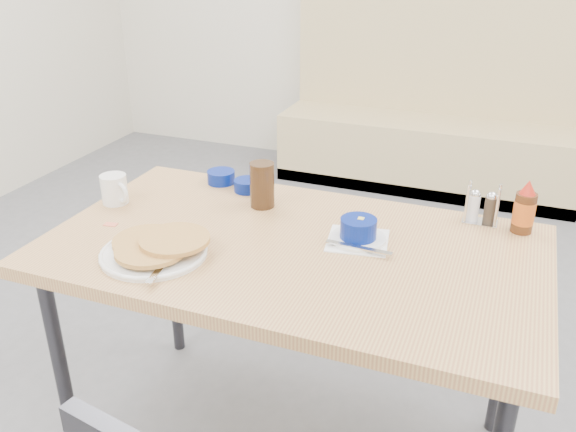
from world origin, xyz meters
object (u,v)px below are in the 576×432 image
(coffee_mug, at_px, (115,189))
(condiment_caddy, at_px, (482,210))
(dining_table, at_px, (292,263))
(syrup_bottle, at_px, (524,210))
(butter_bowl, at_px, (247,185))
(pancake_plate, at_px, (156,248))
(creamer_bowl, at_px, (221,177))
(booth_bench, at_px, (429,132))
(grits_setting, at_px, (358,232))
(amber_tumbler, at_px, (262,185))

(coffee_mug, distance_m, condiment_caddy, 1.15)
(condiment_caddy, bearing_deg, dining_table, -144.45)
(syrup_bottle, bearing_deg, butter_bowl, -179.07)
(pancake_plate, relative_size, coffee_mug, 2.53)
(pancake_plate, distance_m, condiment_caddy, 0.97)
(creamer_bowl, distance_m, syrup_bottle, 1.00)
(booth_bench, bearing_deg, coffee_mug, -104.42)
(pancake_plate, height_order, creamer_bowl, pancake_plate)
(condiment_caddy, height_order, syrup_bottle, syrup_bottle)
(grits_setting, distance_m, syrup_bottle, 0.49)
(coffee_mug, distance_m, amber_tumbler, 0.48)
(booth_bench, xyz_separation_m, pancake_plate, (-0.32, -2.73, 0.43))
(pancake_plate, distance_m, amber_tumbler, 0.43)
(dining_table, distance_m, pancake_plate, 0.39)
(pancake_plate, bearing_deg, dining_table, 30.88)
(amber_tumbler, bearing_deg, pancake_plate, -109.21)
(dining_table, xyz_separation_m, coffee_mug, (-0.64, 0.06, 0.11))
(booth_bench, distance_m, syrup_bottle, 2.34)
(pancake_plate, bearing_deg, creamer_bowl, 97.79)
(coffee_mug, height_order, creamer_bowl, coffee_mug)
(creamer_bowl, relative_size, syrup_bottle, 0.59)
(creamer_bowl, bearing_deg, pancake_plate, -82.21)
(pancake_plate, bearing_deg, coffee_mug, 140.97)
(pancake_plate, distance_m, butter_bowl, 0.50)
(coffee_mug, height_order, grits_setting, coffee_mug)
(coffee_mug, xyz_separation_m, grits_setting, (0.81, 0.03, -0.02))
(dining_table, xyz_separation_m, pancake_plate, (-0.32, -0.19, 0.08))
(dining_table, bearing_deg, butter_bowl, 132.57)
(pancake_plate, relative_size, butter_bowl, 3.38)
(butter_bowl, height_order, condiment_caddy, condiment_caddy)
(syrup_bottle, bearing_deg, amber_tumbler, -172.03)
(booth_bench, height_order, butter_bowl, booth_bench)
(amber_tumbler, relative_size, syrup_bottle, 0.90)
(booth_bench, distance_m, pancake_plate, 2.78)
(booth_bench, distance_m, condiment_caddy, 2.29)
(dining_table, relative_size, syrup_bottle, 8.60)
(pancake_plate, bearing_deg, amber_tumbler, 70.79)
(butter_bowl, relative_size, syrup_bottle, 0.55)
(coffee_mug, distance_m, butter_bowl, 0.43)
(booth_bench, bearing_deg, condiment_caddy, -77.60)
(dining_table, bearing_deg, amber_tumbler, 130.90)
(creamer_bowl, relative_size, condiment_caddy, 0.78)
(booth_bench, xyz_separation_m, condiment_caddy, (0.48, -2.19, 0.45))
(dining_table, xyz_separation_m, syrup_bottle, (0.60, 0.32, 0.13))
(condiment_caddy, bearing_deg, amber_tumbler, -168.68)
(creamer_bowl, relative_size, butter_bowl, 1.08)
(coffee_mug, height_order, butter_bowl, coffee_mug)
(booth_bench, relative_size, syrup_bottle, 11.67)
(syrup_bottle, bearing_deg, creamer_bowl, 178.91)
(amber_tumbler, height_order, syrup_bottle, syrup_bottle)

